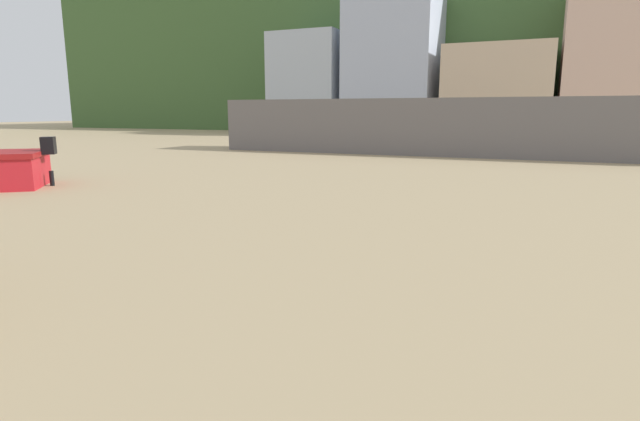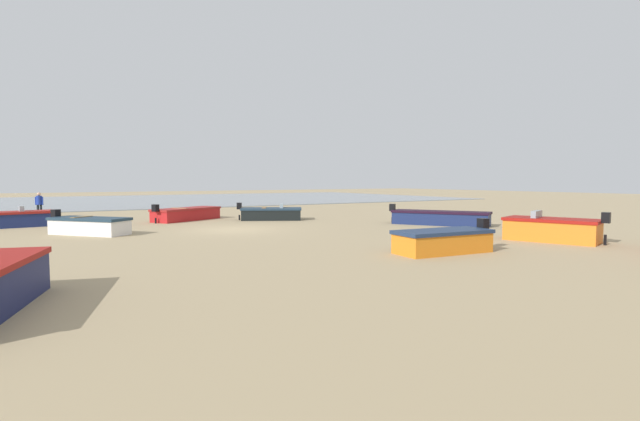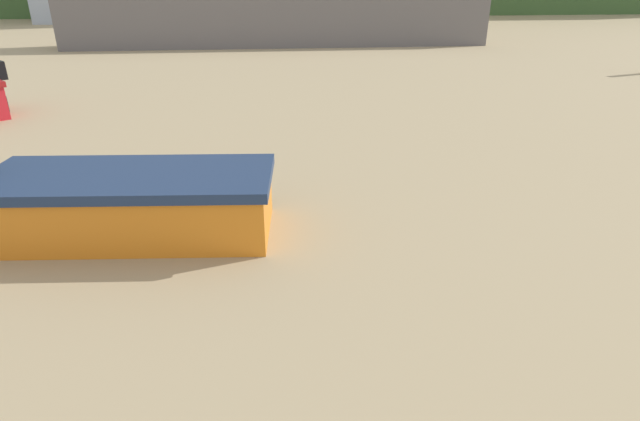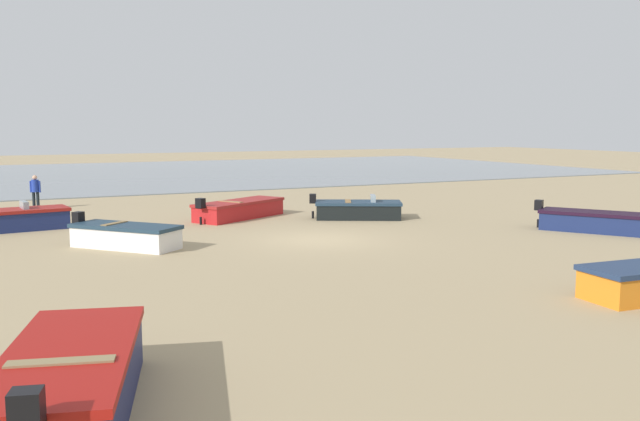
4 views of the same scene
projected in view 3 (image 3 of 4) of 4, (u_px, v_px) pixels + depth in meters
The scene contains 2 objects.
harbor_pier at pixel (279, 20), 23.77m from camera, with size 19.07×2.40×2.24m, color slate.
boat_orange_1 at pixel (130, 203), 6.17m from camera, with size 3.67×1.67×1.09m.
Camera 3 is at (-1.79, 4.68, 2.83)m, focal length 29.07 mm.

